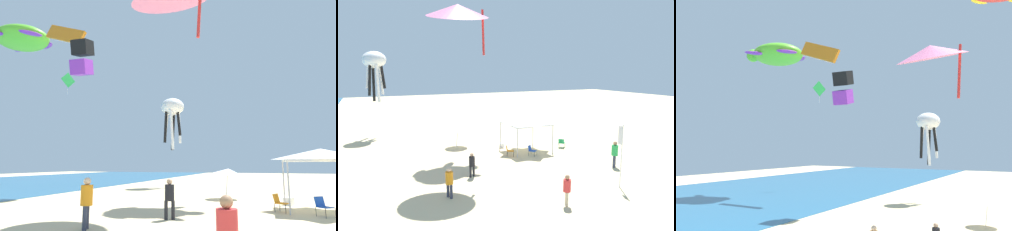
{
  "view_description": "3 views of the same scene",
  "coord_description": "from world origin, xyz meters",
  "views": [
    {
      "loc": [
        -17.07,
        2.01,
        2.21
      ],
      "look_at": [
        2.22,
        8.55,
        5.59
      ],
      "focal_mm": 31.39,
      "sensor_mm": 36.0,
      "label": 1
    },
    {
      "loc": [
        -23.81,
        11.87,
        7.03
      ],
      "look_at": [
        -0.49,
        1.23,
        3.1
      ],
      "focal_mm": 32.7,
      "sensor_mm": 36.0,
      "label": 2
    },
    {
      "loc": [
        -22.74,
        1.03,
        5.38
      ],
      "look_at": [
        2.22,
        15.69,
        8.07
      ],
      "focal_mm": 36.49,
      "sensor_mm": 36.0,
      "label": 3
    }
  ],
  "objects": [
    {
      "name": "ocean_strip",
      "position": [
        0.0,
        31.41,
        0.01
      ],
      "size": [
        120.0,
        28.5,
        0.02
      ],
      "primitive_type": "cube",
      "color": "#28668E",
      "rests_on": "ground"
    },
    {
      "name": "beach_umbrella",
      "position": [
        2.67,
        4.55,
        1.73
      ],
      "size": [
        1.97,
        2.0,
        2.03
      ],
      "color": "silver",
      "rests_on": "ground"
    },
    {
      "name": "kite_octopus_white",
      "position": [
        10.75,
        10.97,
        7.67
      ],
      "size": [
        2.35,
        2.35,
        5.21
      ],
      "rotation": [
        0.0,
        0.0,
        1.28
      ],
      "color": "white"
    },
    {
      "name": "kite_delta_pink",
      "position": [
        -4.16,
        6.29,
        10.7
      ],
      "size": [
        4.83,
        4.79,
        3.67
      ],
      "rotation": [
        0.0,
        0.0,
        1.35
      ],
      "color": "pink"
    },
    {
      "name": "kite_box_black",
      "position": [
        1.08,
        15.11,
        10.25
      ],
      "size": [
        1.59,
        1.38,
        2.96
      ],
      "rotation": [
        0.0,
        0.0,
        1.64
      ],
      "color": "black"
    },
    {
      "name": "kite_parafoil_orange",
      "position": [
        6.71,
        21.32,
        15.47
      ],
      "size": [
        1.19,
        5.2,
        3.13
      ],
      "rotation": [
        0.0,
        0.0,
        4.58
      ],
      "color": "orange"
    },
    {
      "name": "kite_turtle_lime",
      "position": [
        7.29,
        27.9,
        16.26
      ],
      "size": [
        6.84,
        7.56,
        2.77
      ],
      "rotation": [
        0.0,
        0.0,
        1.8
      ],
      "color": "#66D82D"
    },
    {
      "name": "kite_diamond_green",
      "position": [
        13.84,
        26.29,
        12.95
      ],
      "size": [
        1.97,
        0.74,
        2.97
      ],
      "rotation": [
        0.0,
        0.0,
        2.89
      ],
      "color": "green"
    }
  ]
}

